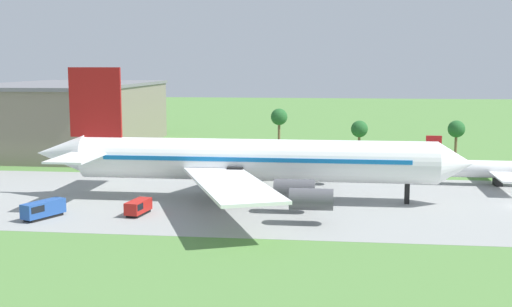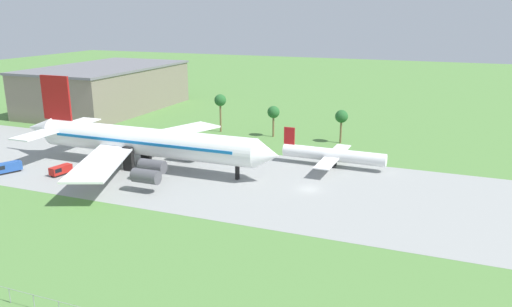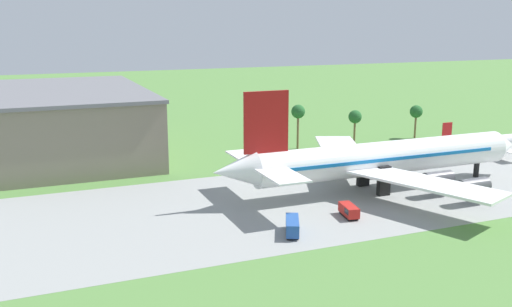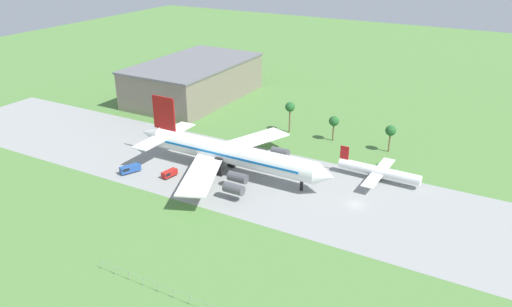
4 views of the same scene
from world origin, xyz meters
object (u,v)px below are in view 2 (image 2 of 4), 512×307
object	(u,v)px
jet_airliner	(142,141)
fuel_truck	(6,168)
regional_aircraft	(333,155)
terminal_building	(107,88)
baggage_tug	(60,170)

from	to	relation	value
jet_airliner	fuel_truck	size ratio (longest dim) A/B	10.36
jet_airliner	regional_aircraft	xyz separation A→B (m)	(42.06, 17.08, -3.48)
fuel_truck	terminal_building	bearing A→B (deg)	110.50
fuel_truck	regional_aircraft	bearing A→B (deg)	25.48
regional_aircraft	jet_airliner	bearing A→B (deg)	-157.89
fuel_truck	terminal_building	size ratio (longest dim) A/B	0.11
baggage_tug	terminal_building	xyz separation A→B (m)	(-39.71, 69.18, 7.06)
baggage_tug	regional_aircraft	bearing A→B (deg)	27.40
fuel_truck	jet_airliner	bearing A→B (deg)	30.44
regional_aircraft	baggage_tug	world-z (taller)	regional_aircraft
jet_airliner	regional_aircraft	size ratio (longest dim) A/B	2.75
terminal_building	baggage_tug	bearing A→B (deg)	-60.14
baggage_tug	fuel_truck	world-z (taller)	fuel_truck
jet_airliner	terminal_building	world-z (taller)	jet_airliner
baggage_tug	terminal_building	world-z (taller)	terminal_building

